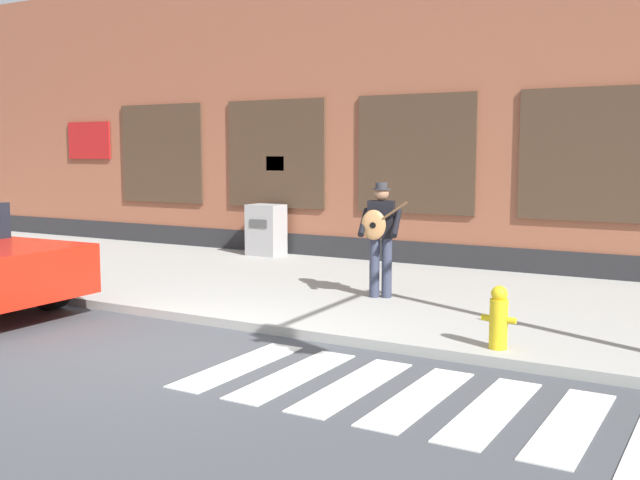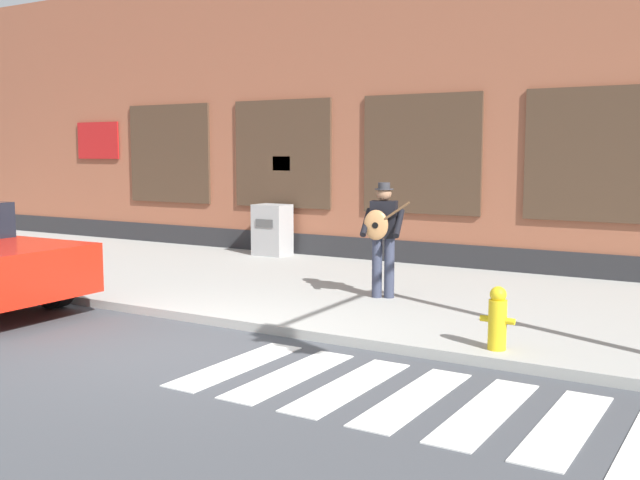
{
  "view_description": "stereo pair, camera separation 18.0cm",
  "coord_description": "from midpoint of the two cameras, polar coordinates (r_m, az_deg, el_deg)",
  "views": [
    {
      "loc": [
        5.58,
        -6.38,
        2.27
      ],
      "look_at": [
        1.02,
        1.47,
        1.19
      ],
      "focal_mm": 42.0,
      "sensor_mm": 36.0,
      "label": 1
    },
    {
      "loc": [
        5.73,
        -6.29,
        2.27
      ],
      "look_at": [
        1.02,
        1.47,
        1.19
      ],
      "focal_mm": 42.0,
      "sensor_mm": 36.0,
      "label": 2
    }
  ],
  "objects": [
    {
      "name": "busker",
      "position": [
        10.97,
        4.12,
        0.59
      ],
      "size": [
        0.78,
        0.65,
        1.7
      ],
      "color": "#33384C",
      "rests_on": "sidewalk"
    },
    {
      "name": "building_backdrop",
      "position": [
        16.21,
        9.82,
        9.4
      ],
      "size": [
        28.0,
        4.06,
        6.09
      ],
      "color": "#99563D",
      "rests_on": "ground"
    },
    {
      "name": "sidewalk",
      "position": [
        11.99,
        1.44,
        -3.84
      ],
      "size": [
        28.0,
        5.68,
        0.12
      ],
      "color": "#9E9E99",
      "rests_on": "ground"
    },
    {
      "name": "crosswalk",
      "position": [
        6.99,
        9.44,
        -12.22
      ],
      "size": [
        5.2,
        1.9,
        0.01
      ],
      "color": "silver",
      "rests_on": "ground"
    },
    {
      "name": "utility_box",
      "position": [
        15.55,
        -4.46,
        0.77
      ],
      "size": [
        0.71,
        0.56,
        1.06
      ],
      "color": "#9E9E9E",
      "rests_on": "sidewalk"
    },
    {
      "name": "fire_hydrant",
      "position": [
        8.4,
        12.86,
        -5.8
      ],
      "size": [
        0.38,
        0.2,
        0.7
      ],
      "color": "gold",
      "rests_on": "sidewalk"
    },
    {
      "name": "ground_plane",
      "position": [
        8.79,
        -11.35,
        -8.32
      ],
      "size": [
        160.0,
        160.0,
        0.0
      ],
      "primitive_type": "plane",
      "color": "#424449"
    }
  ]
}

